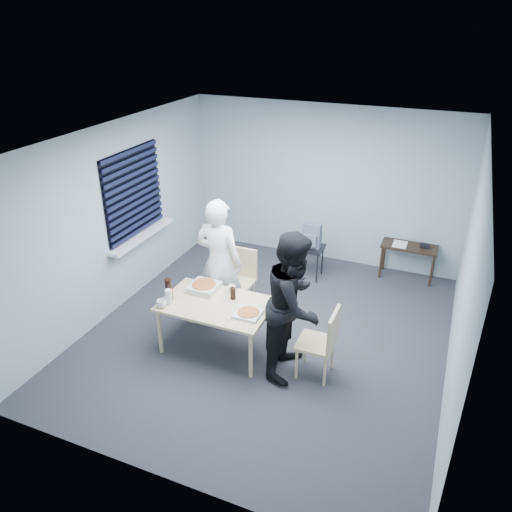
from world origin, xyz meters
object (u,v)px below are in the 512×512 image
at_px(chair_right, 323,339).
at_px(backpack, 312,236).
at_px(chair_far, 240,275).
at_px(side_table, 409,250).
at_px(person_black, 294,304).
at_px(mug_a, 162,303).
at_px(person_white, 219,262).
at_px(soda_bottle, 169,290).
at_px(mug_b, 232,289).
at_px(stool, 311,253).
at_px(dining_table, 217,308).

bearing_deg(chair_right, backpack, 110.37).
relative_size(chair_far, side_table, 1.04).
bearing_deg(chair_far, side_table, 40.59).
bearing_deg(person_black, mug_a, 101.58).
relative_size(person_white, side_table, 2.07).
bearing_deg(soda_bottle, chair_right, 3.90).
bearing_deg(mug_b, chair_far, 105.79).
distance_m(side_table, mug_a, 4.03).
distance_m(chair_right, stool, 2.41).
distance_m(chair_right, soda_bottle, 1.97).
relative_size(backpack, soda_bottle, 1.35).
bearing_deg(person_white, backpack, -115.86).
bearing_deg(backpack, side_table, 19.87).
xyz_separation_m(stool, soda_bottle, (-1.11, -2.39, 0.37)).
xyz_separation_m(person_white, soda_bottle, (-0.32, -0.75, -0.09)).
bearing_deg(backpack, dining_table, -105.51).
bearing_deg(chair_right, soda_bottle, -176.10).
bearing_deg(soda_bottle, side_table, 49.33).
xyz_separation_m(stool, backpack, (0.00, -0.01, 0.30)).
bearing_deg(mug_a, side_table, 50.99).
bearing_deg(soda_bottle, stool, 65.12).
bearing_deg(side_table, soda_bottle, -130.67).
distance_m(person_black, soda_bottle, 1.58).
bearing_deg(person_black, person_white, 64.18).
distance_m(dining_table, person_black, 1.04).
bearing_deg(side_table, person_white, -135.19).
bearing_deg(dining_table, mug_a, -150.32).
height_order(person_black, side_table, person_black).
bearing_deg(dining_table, backpack, 76.52).
bearing_deg(stool, dining_table, -103.42).
height_order(side_table, mug_b, mug_b).
bearing_deg(mug_a, chair_right, 9.10).
distance_m(person_white, backpack, 1.82).
height_order(dining_table, chair_right, chair_right).
relative_size(person_white, stool, 3.32).
bearing_deg(chair_right, chair_far, 145.71).
height_order(chair_far, stool, chair_far).
height_order(chair_right, mug_b, chair_right).
xyz_separation_m(chair_right, person_black, (-0.37, 0.01, 0.37)).
distance_m(side_table, stool, 1.54).
bearing_deg(side_table, person_black, -108.97).
distance_m(person_white, side_table, 3.15).
bearing_deg(chair_far, person_black, -41.86).
relative_size(chair_right, soda_bottle, 3.07).
bearing_deg(person_black, mug_b, 70.55).
distance_m(mug_a, soda_bottle, 0.20).
relative_size(chair_right, backpack, 2.27).
distance_m(dining_table, backpack, 2.30).
distance_m(person_white, soda_bottle, 0.82).
distance_m(chair_far, side_table, 2.76).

